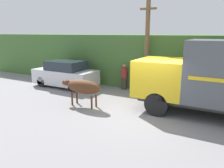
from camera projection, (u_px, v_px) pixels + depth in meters
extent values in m
plane|color=gray|center=(148.00, 114.00, 9.55)|extent=(60.00, 60.00, 0.00)
cube|color=#426B33|center=(182.00, 60.00, 14.56)|extent=(32.00, 5.51, 3.31)
cube|color=#B2BCAD|center=(93.00, 60.00, 16.40)|extent=(4.07, 2.40, 2.94)
cube|color=#4C4742|center=(93.00, 39.00, 16.04)|extent=(4.37, 2.70, 0.16)
cube|color=#2D2D2D|center=(221.00, 104.00, 8.96)|extent=(6.64, 1.87, 0.18)
cube|color=gold|center=(162.00, 77.00, 9.95)|extent=(2.17, 2.34, 1.60)
cube|color=#232D38|center=(140.00, 69.00, 10.41)|extent=(0.04, 1.99, 0.56)
cylinder|color=black|center=(157.00, 103.00, 9.35)|extent=(1.01, 0.52, 1.01)
ellipsoid|color=#512D19|center=(84.00, 87.00, 10.36)|extent=(1.85, 0.68, 0.68)
ellipsoid|color=#512D19|center=(66.00, 83.00, 10.84)|extent=(0.50, 0.29, 0.29)
cone|color=#B7AD93|center=(65.00, 80.00, 10.71)|extent=(0.06, 0.06, 0.11)
cone|color=#B7AD93|center=(68.00, 79.00, 10.90)|extent=(0.06, 0.06, 0.11)
cylinder|color=#512D19|center=(72.00, 99.00, 10.62)|extent=(0.09, 0.09, 0.62)
cylinder|color=#512D19|center=(77.00, 97.00, 10.94)|extent=(0.09, 0.09, 0.62)
cylinder|color=#512D19|center=(92.00, 103.00, 10.08)|extent=(0.09, 0.09, 0.62)
cylinder|color=#512D19|center=(96.00, 101.00, 10.39)|extent=(0.09, 0.09, 0.62)
cube|color=silver|center=(65.00, 77.00, 14.26)|extent=(4.21, 1.86, 0.94)
cube|color=#232D38|center=(66.00, 65.00, 14.03)|extent=(2.31, 1.72, 0.59)
cylinder|color=black|center=(42.00, 82.00, 14.29)|extent=(0.66, 0.30, 0.66)
cylinder|color=black|center=(74.00, 86.00, 13.05)|extent=(0.66, 0.30, 0.66)
cube|color=#38332D|center=(124.00, 84.00, 13.58)|extent=(0.31, 0.20, 0.73)
cylinder|color=maroon|center=(124.00, 73.00, 13.42)|extent=(0.37, 0.37, 0.64)
sphere|color=#A87A56|center=(124.00, 66.00, 13.32)|extent=(0.21, 0.21, 0.21)
cylinder|color=brown|center=(147.00, 47.00, 12.31)|extent=(0.25, 0.25, 5.37)
cube|color=brown|center=(148.00, 9.00, 11.84)|extent=(0.90, 0.20, 0.10)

